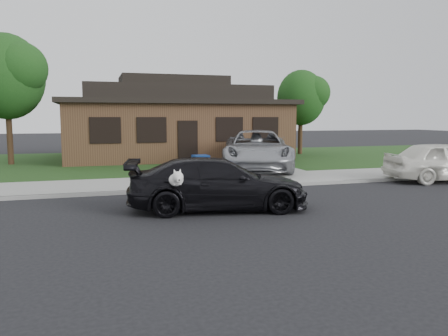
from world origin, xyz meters
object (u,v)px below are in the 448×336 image
object	(u,v)px
sedan	(218,184)
recycling_bin	(201,167)
white_compact	(446,162)
minivan	(257,150)

from	to	relation	value
sedan	recycling_bin	xyz separation A→B (m)	(0.68, 4.71, -0.11)
white_compact	recycling_bin	bearing A→B (deg)	86.27
sedan	minivan	world-z (taller)	minivan
recycling_bin	sedan	bearing A→B (deg)	-103.42
white_compact	minivan	bearing A→B (deg)	62.76
sedan	white_compact	bearing A→B (deg)	-66.95
sedan	recycling_bin	size ratio (longest dim) A/B	5.42
white_compact	recycling_bin	size ratio (longest dim) A/B	4.86
minivan	white_compact	size ratio (longest dim) A/B	1.38
minivan	recycling_bin	bearing A→B (deg)	-124.46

